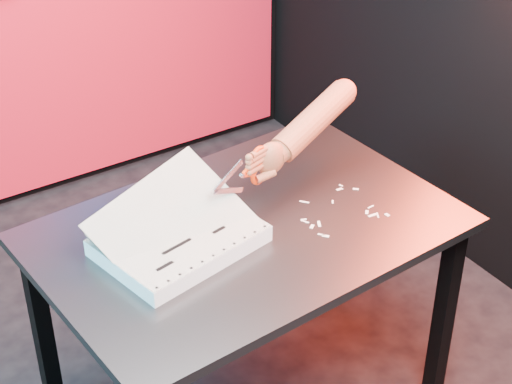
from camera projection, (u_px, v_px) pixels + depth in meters
room at (110, 34)px, 2.05m from camera, size 3.01×3.01×2.71m
work_table at (246, 253)px, 2.47m from camera, size 1.21×0.85×0.75m
printout_stack at (179, 240)px, 2.32m from camera, size 0.48×0.38×0.22m
scissors at (255, 168)px, 2.41m from camera, size 0.21×0.07×0.13m
hand_forearm at (307, 126)px, 2.54m from camera, size 0.46×0.17×0.18m
paper_clippings at (340, 213)px, 2.47m from camera, size 0.25×0.21×0.00m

